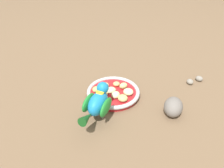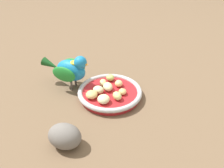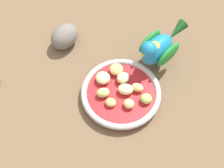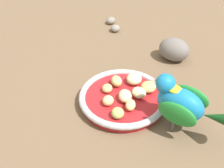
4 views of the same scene
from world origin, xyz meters
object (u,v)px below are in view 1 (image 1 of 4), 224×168
at_px(apple_piece_1, 111,90).
at_px(apple_piece_5, 116,84).
at_px(apple_piece_4, 105,85).
at_px(rock_large, 173,107).
at_px(pebble_1, 199,79).
at_px(apple_piece_7, 123,86).
at_px(apple_piece_2, 116,95).
at_px(feeding_bowl, 113,93).
at_px(apple_piece_8, 104,93).
at_px(apple_piece_0, 96,89).
at_px(apple_piece_3, 128,91).
at_px(parrot, 98,103).
at_px(apple_piece_6, 123,98).
at_px(pebble_0, 190,82).

bearing_deg(apple_piece_1, apple_piece_5, -123.11).
height_order(apple_piece_1, apple_piece_4, apple_piece_1).
xyz_separation_m(rock_large, pebble_1, (-0.19, -0.19, -0.02)).
bearing_deg(rock_large, apple_piece_7, -44.97).
height_order(apple_piece_4, apple_piece_5, apple_piece_4).
distance_m(apple_piece_2, apple_piece_4, 0.08).
distance_m(apple_piece_7, pebble_1, 0.34).
bearing_deg(feeding_bowl, apple_piece_8, 25.69).
xyz_separation_m(apple_piece_5, pebble_1, (-0.37, -0.02, -0.02)).
bearing_deg(apple_piece_1, apple_piece_0, -13.97).
bearing_deg(apple_piece_7, apple_piece_2, 54.30).
bearing_deg(apple_piece_4, apple_piece_5, -172.83).
relative_size(apple_piece_3, apple_piece_8, 1.23).
bearing_deg(parrot, apple_piece_6, -25.67).
bearing_deg(rock_large, apple_piece_1, -32.03).
distance_m(apple_piece_4, apple_piece_7, 0.07).
bearing_deg(apple_piece_7, apple_piece_6, 78.03).
height_order(parrot, rock_large, parrot).
relative_size(feeding_bowl, rock_large, 2.44).
bearing_deg(apple_piece_6, parrot, 34.07).
xyz_separation_m(apple_piece_0, apple_piece_5, (-0.08, -0.03, -0.00)).
bearing_deg(rock_large, apple_piece_4, -36.87).
xyz_separation_m(apple_piece_2, pebble_0, (-0.33, -0.08, -0.02)).
distance_m(apple_piece_3, parrot, 0.17).
distance_m(apple_piece_5, apple_piece_6, 0.10).
relative_size(apple_piece_6, pebble_0, 1.28).
relative_size(apple_piece_1, apple_piece_2, 1.13).
distance_m(feeding_bowl, pebble_1, 0.39).
distance_m(apple_piece_4, apple_piece_8, 0.05).
relative_size(apple_piece_4, apple_piece_7, 0.83).
relative_size(apple_piece_2, rock_large, 0.41).
bearing_deg(apple_piece_2, parrot, 49.98).
xyz_separation_m(apple_piece_2, apple_piece_5, (-0.01, -0.08, -0.00)).
xyz_separation_m(feeding_bowl, apple_piece_6, (-0.03, 0.06, 0.02)).
height_order(apple_piece_1, apple_piece_7, same).
height_order(apple_piece_3, apple_piece_7, same).
xyz_separation_m(apple_piece_1, apple_piece_5, (-0.03, -0.04, -0.00)).
relative_size(rock_large, pebble_0, 2.93).
xyz_separation_m(apple_piece_3, apple_piece_8, (0.09, -0.00, -0.00)).
xyz_separation_m(feeding_bowl, apple_piece_5, (-0.02, -0.04, 0.01)).
bearing_deg(apple_piece_7, apple_piece_4, -12.13).
bearing_deg(parrot, apple_piece_7, -8.17).
bearing_deg(apple_piece_3, apple_piece_8, -2.58).
distance_m(apple_piece_6, apple_piece_7, 0.08).
relative_size(parrot, pebble_0, 5.74).
distance_m(feeding_bowl, apple_piece_3, 0.06).
distance_m(apple_piece_0, rock_large, 0.30).
bearing_deg(apple_piece_4, apple_piece_3, 145.78).
height_order(feeding_bowl, apple_piece_0, apple_piece_0).
height_order(apple_piece_0, apple_piece_3, apple_piece_3).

